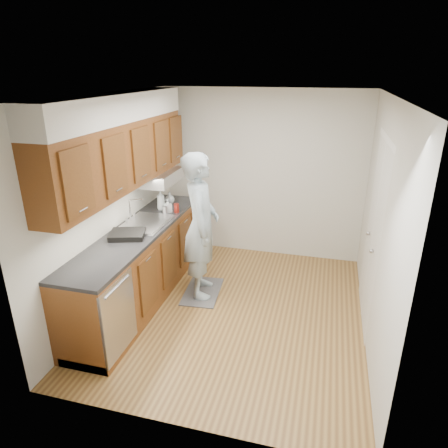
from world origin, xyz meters
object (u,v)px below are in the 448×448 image
steel_can (165,211)px  soda_can (177,208)px  soap_bottle_c (170,198)px  person (201,217)px  soap_bottle_b (168,206)px  soap_bottle_a (161,200)px  dish_rack (127,234)px

steel_can → soda_can: bearing=44.3°
soap_bottle_c → steel_can: bearing=-75.8°
soap_bottle_c → soda_can: bearing=-55.3°
person → soap_bottle_b: size_ratio=11.27×
soap_bottle_b → steel_can: size_ratio=1.64×
soap_bottle_c → soda_can: (0.24, -0.34, -0.02)m
soap_bottle_b → soap_bottle_c: bearing=108.4°
soap_bottle_a → dish_rack: (-0.00, -0.98, -0.11)m
soda_can → steel_can: soda_can is taller
person → soap_bottle_b: person is taller
soap_bottle_b → dish_rack: 0.91m
soap_bottle_b → steel_can: (-0.01, -0.09, -0.04)m
soap_bottle_a → soda_can: size_ratio=2.31×
steel_can → dish_rack: steel_can is taller
soap_bottle_a → soda_can: 0.27m
soap_bottle_c → steel_can: (0.12, -0.46, -0.03)m
soap_bottle_a → soap_bottle_b: size_ratio=1.54×
soda_can → steel_can: bearing=-135.7°
soap_bottle_b → soda_can: bearing=11.8°
person → soap_bottle_a: person is taller
soap_bottle_b → soap_bottle_c: (-0.12, 0.36, -0.01)m
soap_bottle_a → dish_rack: 0.99m
soap_bottle_b → steel_can: soap_bottle_b is taller
soap_bottle_a → soap_bottle_c: 0.29m
soap_bottle_a → soap_bottle_b: soap_bottle_a is taller
person → soda_can: bearing=36.1°
steel_can → person: bearing=-23.8°
person → dish_rack: (-0.71, -0.55, -0.09)m
person → dish_rack: person is taller
person → soap_bottle_c: (-0.70, 0.71, -0.03)m
person → soda_can: size_ratio=16.85×
person → soap_bottle_c: person is taller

